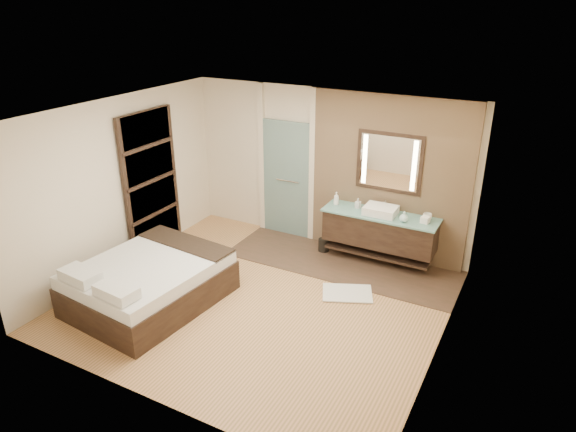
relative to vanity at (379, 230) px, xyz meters
The scene contains 15 objects.
floor 2.29m from the vanity, 119.83° to the right, with size 5.00×5.00×0.00m, color olive.
tile_strip 0.83m from the vanity, 147.54° to the right, with size 3.80×1.30×0.01m, color #3A2D1F.
stone_wall 0.82m from the vanity, 90.00° to the left, with size 2.60×0.08×2.70m, color tan.
vanity is the anchor object (origin of this frame).
mirror_unit 1.10m from the vanity, 90.00° to the left, with size 1.06×0.04×0.96m.
frosted_door 1.95m from the vanity, behind, with size 1.10×0.12×2.70m.
shoji_partition 3.82m from the vanity, 159.50° to the right, with size 0.06×1.20×2.40m.
bed 3.66m from the vanity, 132.69° to the right, with size 1.81×2.17×0.78m.
bath_mat 1.30m from the vanity, 92.95° to the right, with size 0.72×0.50×0.02m, color silver.
waste_bin 1.05m from the vanity, behind, with size 0.19×0.19×0.23m, color black.
tissue_box 0.79m from the vanity, ahead, with size 0.12×0.12×0.10m, color white.
soap_bottle_a 0.87m from the vanity, behind, with size 0.09×0.09×0.22m, color white.
soap_bottle_b 0.55m from the vanity, behind, with size 0.08×0.08×0.17m, color #B2B2B2.
soap_bottle_c 0.57m from the vanity, 18.57° to the right, with size 0.13×0.13×0.17m, color silver.
cup 0.79m from the vanity, ahead, with size 0.14×0.14×0.11m, color white.
Camera 1 is at (3.31, -5.39, 4.06)m, focal length 32.00 mm.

